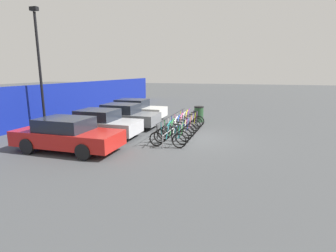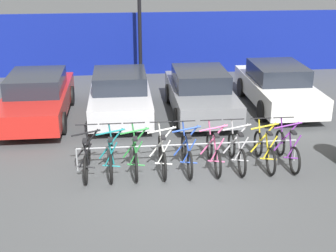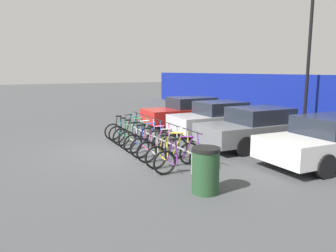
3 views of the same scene
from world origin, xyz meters
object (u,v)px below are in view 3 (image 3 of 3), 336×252
object	(u,v)px
bicycle_yellow	(173,154)
bicycle_purple	(182,158)
bicycle_silver	(163,149)
car_white	(332,140)
bicycle_teal	(130,132)
car_red	(190,112)
trash_bin	(206,170)
bicycle_green	(135,134)
car_silver	(219,118)
lamp_post	(309,47)
bike_rack	(153,137)
bicycle_white	(141,138)
bicycle_black	(126,130)
bicycle_pink	(155,145)
car_grey	(258,127)
bicycle_blue	(148,141)

from	to	relation	value
bicycle_yellow	bicycle_purple	bearing A→B (deg)	-1.75
bicycle_silver	car_white	bearing A→B (deg)	59.38
bicycle_teal	car_red	size ratio (longest dim) A/B	0.38
car_red	trash_bin	distance (m)	9.00
bicycle_green	trash_bin	bearing A→B (deg)	-5.55
bicycle_green	car_silver	distance (m)	3.88
car_white	lamp_post	xyz separation A→B (m)	(-4.30, 3.69, 3.00)
car_silver	trash_bin	size ratio (longest dim) A/B	3.92
bike_rack	bicycle_green	world-z (taller)	bicycle_green
car_red	bicycle_white	bearing A→B (deg)	-48.23
bicycle_black	bicycle_teal	size ratio (longest dim) A/B	1.00
car_silver	car_white	distance (m)	5.14
bicycle_silver	bicycle_purple	bearing A→B (deg)	-1.53
bicycle_black	bicycle_teal	distance (m)	0.56
bicycle_purple	bicycle_silver	bearing A→B (deg)	-179.60
bicycle_pink	car_white	distance (m)	5.21
bicycle_silver	bicycle_pink	bearing A→B (deg)	178.47
car_white	bicycle_green	bearing A→B (deg)	-138.24
bicycle_pink	car_grey	size ratio (longest dim) A/B	0.40
bicycle_white	bicycle_purple	distance (m)	3.03
bicycle_pink	car_white	xyz separation A→B (m)	(2.95, 4.29, 0.31)
bicycle_teal	bicycle_purple	world-z (taller)	same
bicycle_blue	car_white	bearing A→B (deg)	46.55
bicycle_green	bicycle_white	size ratio (longest dim) A/B	1.00
bicycle_purple	bike_rack	bearing A→B (deg)	176.84
car_silver	bicycle_white	bearing A→B (deg)	-76.20
bike_rack	bicycle_white	bearing A→B (deg)	-166.91
bicycle_white	trash_bin	distance (m)	4.57
bicycle_green	lamp_post	world-z (taller)	lamp_post
bicycle_green	bicycle_purple	world-z (taller)	same
lamp_post	car_grey	bearing A→B (deg)	-68.17
bicycle_black	car_white	size ratio (longest dim) A/B	0.39
bike_rack	bicycle_pink	world-z (taller)	bicycle_pink
bicycle_silver	lamp_post	world-z (taller)	lamp_post
bicycle_blue	trash_bin	size ratio (longest dim) A/B	1.66
bicycle_teal	trash_bin	size ratio (longest dim) A/B	1.66
lamp_post	bike_rack	bearing A→B (deg)	-84.41
bicycle_purple	lamp_post	size ratio (longest dim) A/B	0.26
bike_rack	car_red	distance (m)	5.53
bicycle_black	bicycle_white	size ratio (longest dim) A/B	1.00
car_silver	car_red	bearing A→B (deg)	179.74
bicycle_white	bicycle_pink	size ratio (longest dim) A/B	1.00
bicycle_black	bicycle_green	size ratio (longest dim) A/B	1.00
bicycle_green	car_grey	xyz separation A→B (m)	(2.17, 3.81, 0.31)
bicycle_yellow	bicycle_blue	bearing A→B (deg)	178.25
bicycle_teal	trash_bin	bearing A→B (deg)	-6.28
bicycle_blue	bicycle_silver	distance (m)	1.20
car_silver	bicycle_teal	bearing A→B (deg)	-93.62
bike_rack	lamp_post	distance (m)	8.48
bike_rack	bicycle_pink	bearing A→B (deg)	-14.27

